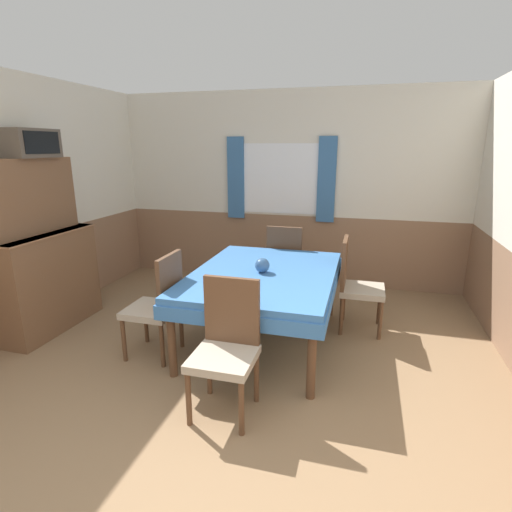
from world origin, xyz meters
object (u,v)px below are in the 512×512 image
(dining_table, at_px, (264,282))
(chair_head_window, at_px, (286,262))
(sideboard, at_px, (41,260))
(tv, at_px, (30,143))
(chair_left_near, at_px, (159,303))
(chair_head_near, at_px, (227,343))
(vase, at_px, (262,265))
(chair_right_far, at_px, (355,282))

(dining_table, xyz_separation_m, chair_head_window, (0.00, 1.09, -0.11))
(sideboard, bearing_deg, tv, 90.83)
(chair_left_near, relative_size, chair_head_near, 1.00)
(dining_table, relative_size, tv, 3.45)
(chair_left_near, height_order, vase, chair_left_near)
(chair_right_far, relative_size, chair_head_near, 1.00)
(tv, bearing_deg, vase, 4.91)
(chair_head_near, height_order, vase, chair_head_near)
(chair_right_far, distance_m, vase, 1.05)
(chair_head_near, bearing_deg, tv, -20.67)
(chair_right_far, relative_size, sideboard, 0.55)
(dining_table, bearing_deg, chair_right_far, 31.66)
(dining_table, xyz_separation_m, tv, (-2.29, -0.22, 1.28))
(chair_head_window, bearing_deg, chair_head_near, -90.00)
(sideboard, bearing_deg, vase, 6.86)
(chair_left_near, height_order, chair_head_near, same)
(chair_right_far, xyz_separation_m, chair_head_near, (-0.85, -1.61, 0.00))
(chair_left_near, bearing_deg, dining_table, -58.34)
(chair_head_window, bearing_deg, dining_table, -90.00)
(sideboard, distance_m, tv, 1.16)
(chair_head_window, bearing_deg, tv, -150.30)
(chair_head_window, height_order, tv, tv)
(sideboard, height_order, tv, tv)
(tv, bearing_deg, chair_head_near, -20.67)
(vase, bearing_deg, dining_table, 66.22)
(chair_head_near, relative_size, sideboard, 0.55)
(dining_table, height_order, chair_head_window, chair_head_window)
(chair_right_far, relative_size, chair_left_near, 1.00)
(tv, bearing_deg, chair_left_near, -11.77)
(chair_left_near, xyz_separation_m, vase, (0.84, 0.50, 0.27))
(chair_right_far, xyz_separation_m, tv, (-3.14, -0.74, 1.39))
(dining_table, xyz_separation_m, chair_head_near, (0.00, -1.09, -0.11))
(dining_table, relative_size, chair_head_window, 1.88)
(chair_left_near, bearing_deg, vase, -59.26)
(dining_table, relative_size, vase, 13.16)
(chair_head_window, relative_size, tv, 1.84)
(chair_left_near, bearing_deg, tv, 78.23)
(chair_right_far, distance_m, chair_head_window, 1.02)
(tv, bearing_deg, dining_table, 5.51)
(chair_head_near, bearing_deg, chair_head_window, -90.00)
(chair_left_near, xyz_separation_m, tv, (-1.44, 0.30, 1.39))
(chair_right_far, bearing_deg, tv, -76.67)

